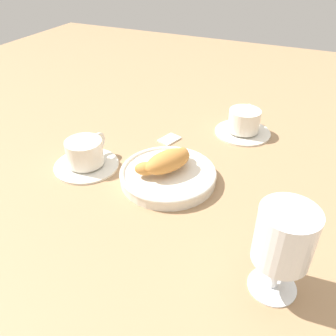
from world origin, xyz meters
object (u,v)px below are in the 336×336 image
(croissant_large, at_px, (167,161))
(sugar_packet, at_px, (169,139))
(juice_glass_left, at_px, (284,240))
(coffee_cup_near, at_px, (244,123))
(coffee_cup_far, at_px, (86,155))
(pastry_plate, at_px, (168,175))

(croissant_large, relative_size, sugar_packet, 2.43)
(juice_glass_left, height_order, sugar_packet, juice_glass_left)
(croissant_large, xyz_separation_m, juice_glass_left, (-0.17, -0.24, 0.05))
(coffee_cup_near, bearing_deg, croissant_large, 160.84)
(coffee_cup_near, bearing_deg, juice_glass_left, -160.41)
(croissant_large, bearing_deg, coffee_cup_far, 98.29)
(coffee_cup_far, bearing_deg, croissant_large, -81.71)
(coffee_cup_near, xyz_separation_m, sugar_packet, (-0.11, 0.15, -0.02))
(pastry_plate, height_order, croissant_large, croissant_large)
(croissant_large, distance_m, sugar_packet, 0.16)
(croissant_large, bearing_deg, coffee_cup_near, -19.16)
(croissant_large, distance_m, juice_glass_left, 0.30)
(pastry_plate, height_order, sugar_packet, pastry_plate)
(pastry_plate, distance_m, coffee_cup_far, 0.18)
(coffee_cup_far, relative_size, juice_glass_left, 0.97)
(pastry_plate, bearing_deg, croissant_large, 59.89)
(pastry_plate, relative_size, croissant_large, 1.58)
(pastry_plate, relative_size, sugar_packet, 3.85)
(juice_glass_left, bearing_deg, coffee_cup_far, 70.73)
(coffee_cup_near, height_order, sugar_packet, coffee_cup_near)
(coffee_cup_near, bearing_deg, sugar_packet, 125.77)
(pastry_plate, bearing_deg, coffee_cup_near, -18.50)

